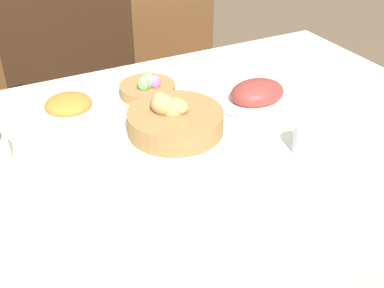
# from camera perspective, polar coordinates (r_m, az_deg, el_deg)

# --- Properties ---
(dining_table) EXTENTS (1.79, 1.11, 0.76)m
(dining_table) POSITION_cam_1_polar(r_m,az_deg,el_deg) (1.56, -1.79, -11.66)
(dining_table) COLOR silver
(dining_table) RESTS_ON ground
(chair_far_right) EXTENTS (0.42, 0.42, 0.92)m
(chair_far_right) POSITION_cam_1_polar(r_m,az_deg,el_deg) (2.31, -0.72, 7.95)
(chair_far_right) COLOR brown
(chair_far_right) RESTS_ON ground
(sideboard) EXTENTS (1.10, 0.44, 0.93)m
(sideboard) POSITION_cam_1_polar(r_m,az_deg,el_deg) (3.06, -12.39, 12.86)
(sideboard) COLOR #3D2616
(sideboard) RESTS_ON ground
(bread_basket) EXTENTS (0.27, 0.27, 0.12)m
(bread_basket) POSITION_cam_1_polar(r_m,az_deg,el_deg) (1.35, -2.11, 2.97)
(bread_basket) COLOR #9E7542
(bread_basket) RESTS_ON dining_table
(egg_basket) EXTENTS (0.18, 0.18, 0.08)m
(egg_basket) POSITION_cam_1_polar(r_m,az_deg,el_deg) (1.57, -5.28, 6.70)
(egg_basket) COLOR #9E7542
(egg_basket) RESTS_ON dining_table
(ham_platter) EXTENTS (0.28, 0.19, 0.08)m
(ham_platter) POSITION_cam_1_polar(r_m,az_deg,el_deg) (1.53, 7.71, 5.85)
(ham_platter) COLOR white
(ham_platter) RESTS_ON dining_table
(carrot_bowl) EXTENTS (0.16, 0.16, 0.09)m
(carrot_bowl) POSITION_cam_1_polar(r_m,az_deg,el_deg) (1.42, -14.31, 3.69)
(carrot_bowl) COLOR white
(carrot_bowl) RESTS_ON dining_table
(dinner_plate) EXTENTS (0.24, 0.24, 0.01)m
(dinner_plate) POSITION_cam_1_polar(r_m,az_deg,el_deg) (1.09, 8.54, -8.04)
(dinner_plate) COLOR white
(dinner_plate) RESTS_ON dining_table
(fork) EXTENTS (0.02, 0.19, 0.00)m
(fork) POSITION_cam_1_polar(r_m,az_deg,el_deg) (1.03, 1.68, -10.68)
(fork) COLOR silver
(fork) RESTS_ON dining_table
(knife) EXTENTS (0.02, 0.19, 0.00)m
(knife) POSITION_cam_1_polar(r_m,az_deg,el_deg) (1.17, 14.50, -5.81)
(knife) COLOR silver
(knife) RESTS_ON dining_table
(spoon) EXTENTS (0.02, 0.19, 0.00)m
(spoon) POSITION_cam_1_polar(r_m,az_deg,el_deg) (1.19, 15.61, -5.37)
(spoon) COLOR silver
(spoon) RESTS_ON dining_table
(drinking_cup) EXTENTS (0.08, 0.08, 0.08)m
(drinking_cup) POSITION_cam_1_polar(r_m,az_deg,el_deg) (1.30, 13.54, 0.56)
(drinking_cup) COLOR silver
(drinking_cup) RESTS_ON dining_table
(butter_dish) EXTENTS (0.14, 0.08, 0.03)m
(butter_dish) POSITION_cam_1_polar(r_m,az_deg,el_deg) (1.13, -8.46, -5.76)
(butter_dish) COLOR white
(butter_dish) RESTS_ON dining_table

